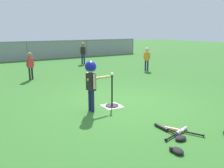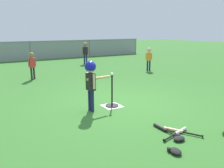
{
  "view_description": "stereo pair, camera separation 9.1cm",
  "coord_description": "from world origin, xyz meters",
  "px_view_note": "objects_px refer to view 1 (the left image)",
  "views": [
    {
      "loc": [
        -3.22,
        -4.65,
        1.8
      ],
      "look_at": [
        -0.34,
        -0.05,
        0.55
      ],
      "focal_mm": 37.58,
      "sensor_mm": 36.0,
      "label": 1
    },
    {
      "loc": [
        -3.14,
        -4.7,
        1.8
      ],
      "look_at": [
        -0.34,
        -0.05,
        0.55
      ],
      "focal_mm": 37.58,
      "sensor_mm": 36.0,
      "label": 2
    }
  ],
  "objects_px": {
    "spare_bat_black": "(164,129)",
    "glove_by_plate": "(177,151)",
    "fielder_near_right": "(30,62)",
    "glove_near_bats": "(181,138)",
    "batter_child": "(91,76)",
    "fielder_deep_right": "(83,50)",
    "fielder_deep_left": "(147,56)",
    "spare_bat_wood": "(178,130)",
    "batting_tee": "(112,101)",
    "baseball_on_tee": "(112,74)",
    "spare_bat_silver": "(180,132)"
  },
  "relations": [
    {
      "from": "fielder_deep_left",
      "to": "spare_bat_black",
      "type": "bearing_deg",
      "value": -127.45
    },
    {
      "from": "fielder_deep_left",
      "to": "glove_by_plate",
      "type": "distance_m",
      "value": 7.39
    },
    {
      "from": "fielder_deep_left",
      "to": "spare_bat_wood",
      "type": "height_order",
      "value": "fielder_deep_left"
    },
    {
      "from": "baseball_on_tee",
      "to": "fielder_near_right",
      "type": "relative_size",
      "value": 0.07
    },
    {
      "from": "baseball_on_tee",
      "to": "batting_tee",
      "type": "bearing_deg",
      "value": 0.0
    },
    {
      "from": "spare_bat_wood",
      "to": "spare_bat_black",
      "type": "height_order",
      "value": "same"
    },
    {
      "from": "batter_child",
      "to": "spare_bat_wood",
      "type": "xyz_separation_m",
      "value": [
        0.81,
        -1.83,
        -0.79
      ]
    },
    {
      "from": "spare_bat_black",
      "to": "glove_near_bats",
      "type": "distance_m",
      "value": 0.44
    },
    {
      "from": "fielder_deep_left",
      "to": "fielder_near_right",
      "type": "bearing_deg",
      "value": 171.45
    },
    {
      "from": "spare_bat_silver",
      "to": "glove_near_bats",
      "type": "height_order",
      "value": "glove_near_bats"
    },
    {
      "from": "fielder_deep_right",
      "to": "spare_bat_black",
      "type": "distance_m",
      "value": 9.02
    },
    {
      "from": "fielder_deep_left",
      "to": "spare_bat_wood",
      "type": "xyz_separation_m",
      "value": [
        -3.82,
        -5.39,
        -0.64
      ]
    },
    {
      "from": "fielder_near_right",
      "to": "glove_by_plate",
      "type": "bearing_deg",
      "value": -85.3
    },
    {
      "from": "baseball_on_tee",
      "to": "spare_bat_black",
      "type": "bearing_deg",
      "value": -87.73
    },
    {
      "from": "spare_bat_black",
      "to": "glove_near_bats",
      "type": "bearing_deg",
      "value": -96.22
    },
    {
      "from": "fielder_near_right",
      "to": "glove_near_bats",
      "type": "height_order",
      "value": "fielder_near_right"
    },
    {
      "from": "spare_bat_silver",
      "to": "batter_child",
      "type": "bearing_deg",
      "value": 112.59
    },
    {
      "from": "fielder_near_right",
      "to": "spare_bat_black",
      "type": "distance_m",
      "value": 6.05
    },
    {
      "from": "batter_child",
      "to": "glove_near_bats",
      "type": "xyz_separation_m",
      "value": [
        0.6,
        -2.08,
        -0.78
      ]
    },
    {
      "from": "baseball_on_tee",
      "to": "spare_bat_wood",
      "type": "relative_size",
      "value": 0.12
    },
    {
      "from": "batting_tee",
      "to": "spare_bat_silver",
      "type": "distance_m",
      "value": 1.96
    },
    {
      "from": "baseball_on_tee",
      "to": "fielder_deep_left",
      "type": "height_order",
      "value": "fielder_deep_left"
    },
    {
      "from": "fielder_deep_left",
      "to": "glove_near_bats",
      "type": "xyz_separation_m",
      "value": [
        -4.03,
        -5.64,
        -0.63
      ]
    },
    {
      "from": "glove_by_plate",
      "to": "glove_near_bats",
      "type": "xyz_separation_m",
      "value": [
        0.37,
        0.27,
        0.0
      ]
    },
    {
      "from": "batting_tee",
      "to": "fielder_deep_left",
      "type": "height_order",
      "value": "fielder_deep_left"
    },
    {
      "from": "fielder_near_right",
      "to": "glove_by_plate",
      "type": "relative_size",
      "value": 3.96
    },
    {
      "from": "fielder_deep_right",
      "to": "spare_bat_wood",
      "type": "distance_m",
      "value": 9.17
    },
    {
      "from": "fielder_deep_right",
      "to": "spare_bat_black",
      "type": "xyz_separation_m",
      "value": [
        -2.45,
        -8.65,
        -0.71
      ]
    },
    {
      "from": "fielder_near_right",
      "to": "spare_bat_silver",
      "type": "height_order",
      "value": "fielder_near_right"
    },
    {
      "from": "batting_tee",
      "to": "fielder_near_right",
      "type": "distance_m",
      "value": 4.37
    },
    {
      "from": "fielder_near_right",
      "to": "spare_bat_wood",
      "type": "bearing_deg",
      "value": -79.64
    },
    {
      "from": "baseball_on_tee",
      "to": "spare_bat_black",
      "type": "relative_size",
      "value": 0.11
    },
    {
      "from": "batting_tee",
      "to": "baseball_on_tee",
      "type": "distance_m",
      "value": 0.66
    },
    {
      "from": "batter_child",
      "to": "fielder_deep_left",
      "type": "relative_size",
      "value": 1.11
    },
    {
      "from": "glove_near_bats",
      "to": "batter_child",
      "type": "bearing_deg",
      "value": 106.14
    },
    {
      "from": "baseball_on_tee",
      "to": "glove_near_bats",
      "type": "distance_m",
      "value": 2.27
    },
    {
      "from": "fielder_deep_right",
      "to": "glove_near_bats",
      "type": "height_order",
      "value": "fielder_deep_right"
    },
    {
      "from": "spare_bat_silver",
      "to": "glove_near_bats",
      "type": "bearing_deg",
      "value": -134.46
    },
    {
      "from": "baseball_on_tee",
      "to": "batter_child",
      "type": "height_order",
      "value": "batter_child"
    },
    {
      "from": "spare_bat_black",
      "to": "glove_near_bats",
      "type": "relative_size",
      "value": 2.92
    },
    {
      "from": "glove_by_plate",
      "to": "glove_near_bats",
      "type": "distance_m",
      "value": 0.45
    },
    {
      "from": "baseball_on_tee",
      "to": "spare_bat_wood",
      "type": "xyz_separation_m",
      "value": [
        0.23,
        -1.89,
        -0.76
      ]
    },
    {
      "from": "spare_bat_black",
      "to": "glove_by_plate",
      "type": "xyz_separation_m",
      "value": [
        -0.41,
        -0.71,
        0.01
      ]
    },
    {
      "from": "batting_tee",
      "to": "fielder_deep_right",
      "type": "relative_size",
      "value": 0.65
    },
    {
      "from": "batting_tee",
      "to": "glove_by_plate",
      "type": "relative_size",
      "value": 2.94
    },
    {
      "from": "batter_child",
      "to": "spare_bat_black",
      "type": "height_order",
      "value": "batter_child"
    },
    {
      "from": "spare_bat_silver",
      "to": "spare_bat_black",
      "type": "distance_m",
      "value": 0.29
    },
    {
      "from": "baseball_on_tee",
      "to": "fielder_deep_left",
      "type": "bearing_deg",
      "value": 40.85
    },
    {
      "from": "baseball_on_tee",
      "to": "spare_bat_black",
      "type": "height_order",
      "value": "baseball_on_tee"
    },
    {
      "from": "fielder_near_right",
      "to": "spare_bat_wood",
      "type": "relative_size",
      "value": 1.6
    }
  ]
}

